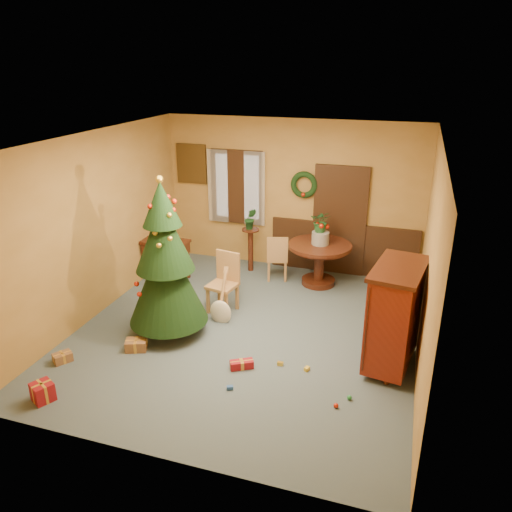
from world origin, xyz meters
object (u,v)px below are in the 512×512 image
at_px(writing_desk, 166,250).
at_px(sideboard, 395,314).
at_px(christmas_tree, 165,262).
at_px(chair_near, 225,280).
at_px(dining_table, 319,256).

distance_m(writing_desk, sideboard, 4.53).
distance_m(christmas_tree, writing_desk, 2.11).
height_order(christmas_tree, sideboard, christmas_tree).
distance_m(chair_near, christmas_tree, 1.26).
xyz_separation_m(chair_near, christmas_tree, (-0.54, -0.96, 0.62)).
bearing_deg(chair_near, christmas_tree, -119.41).
height_order(dining_table, sideboard, sideboard).
bearing_deg(writing_desk, chair_near, -29.15).
bearing_deg(christmas_tree, chair_near, 60.59).
height_order(dining_table, christmas_tree, christmas_tree).
distance_m(dining_table, chair_near, 1.95).
height_order(dining_table, writing_desk, dining_table).
distance_m(dining_table, sideboard, 2.72).
bearing_deg(sideboard, chair_near, 162.79).
relative_size(dining_table, sideboard, 0.79).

